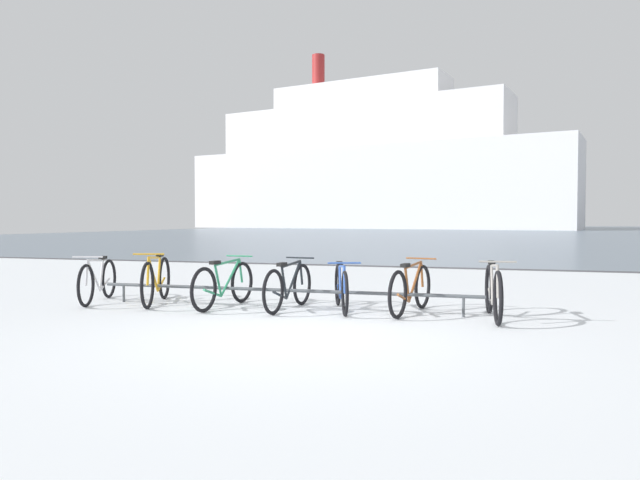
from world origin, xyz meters
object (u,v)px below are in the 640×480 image
(bicycle_5, at_px, (411,289))
(ferry_ship, at_px, (367,168))
(bicycle_1, at_px, (156,280))
(bicycle_3, at_px, (289,287))
(bicycle_2, at_px, (224,284))
(bicycle_4, at_px, (341,288))
(bicycle_6, at_px, (493,292))
(bicycle_0, at_px, (98,281))

(bicycle_5, xyz_separation_m, ferry_ship, (-18.19, 79.34, 8.81))
(bicycle_5, bearing_deg, bicycle_1, -176.75)
(bicycle_3, bearing_deg, bicycle_2, -176.42)
(bicycle_1, height_order, bicycle_4, bicycle_1)
(bicycle_1, bearing_deg, bicycle_4, 3.46)
(bicycle_3, bearing_deg, bicycle_4, 9.79)
(bicycle_4, height_order, ferry_ship, ferry_ship)
(bicycle_2, bearing_deg, bicycle_5, 4.95)
(bicycle_5, distance_m, ferry_ship, 81.88)
(bicycle_2, bearing_deg, ferry_ship, 100.96)
(bicycle_4, distance_m, bicycle_5, 1.01)
(bicycle_5, bearing_deg, bicycle_6, -8.18)
(bicycle_3, relative_size, ferry_ship, 0.03)
(ferry_ship, bearing_deg, bicycle_0, -80.57)
(bicycle_4, relative_size, bicycle_5, 0.94)
(bicycle_3, bearing_deg, bicycle_5, 5.74)
(bicycle_4, distance_m, ferry_ship, 81.71)
(bicycle_4, bearing_deg, bicycle_3, -170.21)
(bicycle_1, distance_m, bicycle_3, 2.20)
(bicycle_1, bearing_deg, ferry_ship, 100.14)
(bicycle_5, bearing_deg, bicycle_4, -177.38)
(bicycle_3, relative_size, bicycle_6, 0.98)
(bicycle_1, distance_m, bicycle_6, 5.09)
(bicycle_0, xyz_separation_m, bicycle_2, (2.17, 0.11, -0.00))
(bicycle_3, distance_m, ferry_ship, 81.68)
(bicycle_5, height_order, ferry_ship, ferry_ship)
(bicycle_2, xyz_separation_m, bicycle_6, (3.90, 0.08, 0.02))
(bicycle_4, bearing_deg, ferry_ship, 102.22)
(bicycle_1, bearing_deg, bicycle_6, 0.73)
(bicycle_1, distance_m, bicycle_5, 3.97)
(bicycle_0, bearing_deg, bicycle_4, 4.48)
(bicycle_0, relative_size, bicycle_6, 0.97)
(bicycle_0, bearing_deg, ferry_ship, 99.43)
(ferry_ship, bearing_deg, bicycle_4, -77.78)
(bicycle_2, height_order, ferry_ship, ferry_ship)
(bicycle_4, xyz_separation_m, ferry_ship, (-17.19, 79.39, 8.82))
(bicycle_4, height_order, bicycle_5, bicycle_5)
(bicycle_6, bearing_deg, bicycle_1, -179.27)
(bicycle_1, distance_m, ferry_ship, 81.31)
(bicycle_2, distance_m, bicycle_6, 3.90)
(bicycle_3, distance_m, bicycle_6, 2.89)
(bicycle_4, xyz_separation_m, bicycle_5, (1.01, 0.05, 0.01))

